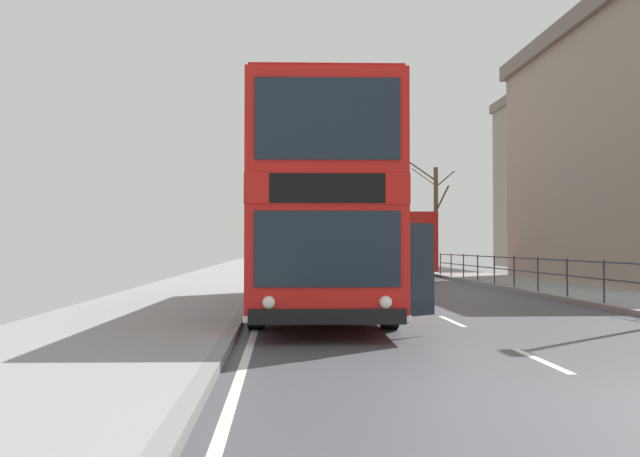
# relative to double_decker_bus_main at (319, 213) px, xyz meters

# --- Properties ---
(ground) EXTENTS (15.80, 140.00, 0.20)m
(ground) POSITION_rel_double_decker_bus_main_xyz_m (1.89, -9.43, -2.27)
(ground) COLOR #444449
(double_decker_bus_main) EXTENTS (3.26, 10.97, 4.42)m
(double_decker_bus_main) POSITION_rel_double_decker_bus_main_xyz_m (0.00, 0.00, 0.00)
(double_decker_bus_main) COLOR red
(double_decker_bus_main) RESTS_ON ground
(background_bus_far_lane) EXTENTS (2.62, 10.40, 3.19)m
(background_bus_far_lane) POSITION_rel_double_decker_bus_main_xyz_m (5.31, 21.33, -0.57)
(background_bus_far_lane) COLOR red
(background_bus_far_lane) RESTS_ON ground
(pedestrian_railing_far_kerb) EXTENTS (0.05, 26.15, 1.05)m
(pedestrian_railing_far_kerb) POSITION_rel_double_decker_bus_main_xyz_m (7.05, 4.92, -1.46)
(pedestrian_railing_far_kerb) COLOR #2D3338
(pedestrian_railing_far_kerb) RESTS_ON ground
(bare_tree_far_00) EXTENTS (2.65, 2.95, 6.97)m
(bare_tree_far_00) POSITION_rel_double_decker_bus_main_xyz_m (9.14, 28.13, 1.40)
(bare_tree_far_00) COLOR #4C3D2D
(bare_tree_far_00) RESTS_ON ground
(background_building_01) EXTENTS (9.75, 11.60, 12.89)m
(background_building_01) POSITION_rel_double_decker_bus_main_xyz_m (20.69, 32.31, 4.16)
(background_building_01) COLOR gray
(background_building_01) RESTS_ON ground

